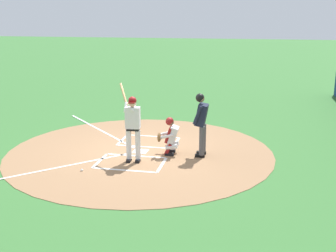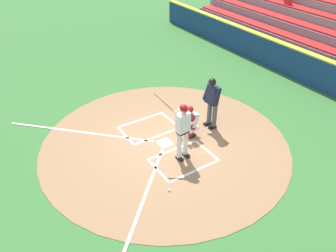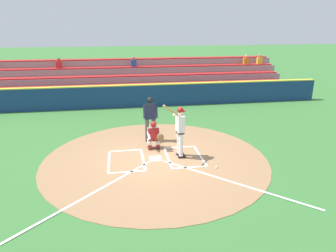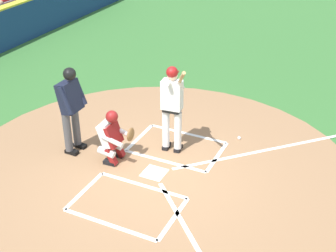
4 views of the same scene
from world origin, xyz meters
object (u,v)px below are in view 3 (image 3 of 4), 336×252
at_px(catcher, 154,135).
at_px(plate_umpire, 150,116).
at_px(batter, 180,128).
at_px(baseball, 216,167).

relative_size(catcher, plate_umpire, 0.61).
bearing_deg(batter, plate_umpire, -64.50).
bearing_deg(plate_umpire, batter, 115.50).
height_order(catcher, baseball, catcher).
bearing_deg(baseball, catcher, -47.23).
bearing_deg(batter, catcher, -47.23).
xyz_separation_m(batter, baseball, (-1.04, 1.12, -1.06)).
bearing_deg(catcher, baseball, 132.77).
distance_m(catcher, baseball, 2.81).
bearing_deg(catcher, batter, 132.77).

